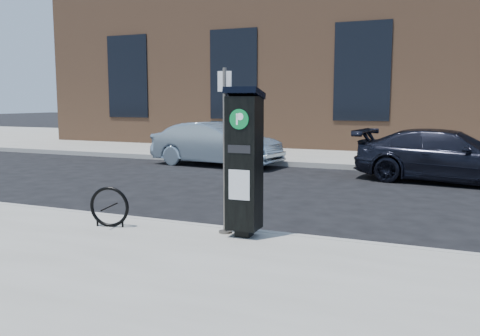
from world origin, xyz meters
The scene contains 10 objects.
ground centered at (0.00, 0.00, 0.00)m, with size 120.00×120.00×0.00m, color black.
sidewalk_far centered at (0.00, 14.00, 0.07)m, with size 60.00×12.00×0.15m, color gray.
curb_near centered at (0.00, -0.02, 0.07)m, with size 60.00×0.12×0.16m, color #9E9B93.
curb_far centered at (0.00, 8.02, 0.07)m, with size 60.00×0.12×0.16m, color #9E9B93.
building centered at (0.00, 17.00, 4.15)m, with size 28.00×10.05×8.25m.
parking_kiosk centered at (0.62, -0.35, 1.18)m, with size 0.47×0.42×2.00m.
sign_pole centered at (0.31, -0.30, 1.27)m, with size 0.20×0.18×2.26m.
bike_rack centered at (-1.38, -0.65, 0.44)m, with size 0.60×0.18×0.60m.
car_silver centered at (-3.51, 7.32, 0.66)m, with size 1.40×4.02×1.33m, color #8196A5.
car_dark centered at (3.05, 6.64, 0.64)m, with size 1.80×4.42×1.28m, color black.
Camera 1 is at (3.21, -6.55, 1.98)m, focal length 38.00 mm.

